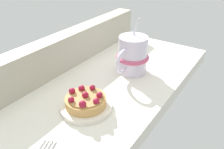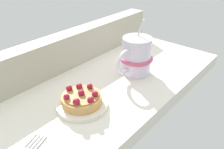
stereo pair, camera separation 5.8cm
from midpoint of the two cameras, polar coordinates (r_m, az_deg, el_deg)
name	(u,v)px [view 2 (the right image)]	position (r cm, az deg, el deg)	size (l,w,h in cm)	color
ground_plane	(95,93)	(61.14, -1.45, -4.69)	(80.35, 34.67, 3.65)	silver
window_rail_back	(56,54)	(67.30, -10.99, 4.77)	(78.74, 5.21, 9.88)	#B2AD99
dessert_plate	(82,105)	(53.39, -4.14, -7.48)	(11.58, 11.58, 1.07)	silver
raspberry_tart	(82,98)	(52.27, -4.22, -5.87)	(9.03, 9.03, 3.52)	tan
coffee_mug	(136,56)	(65.05, 8.38, 4.31)	(12.99, 9.20, 15.19)	silver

